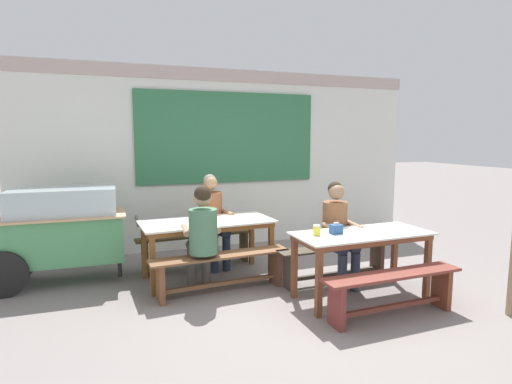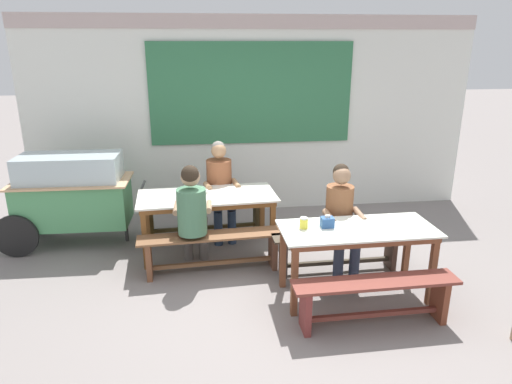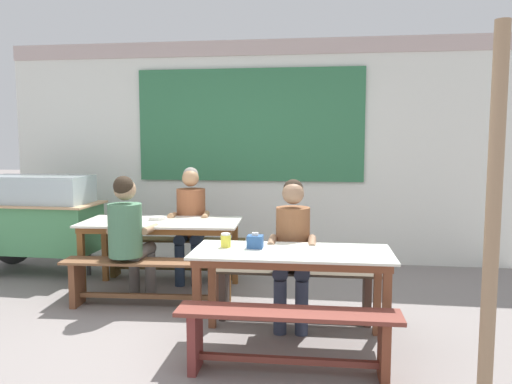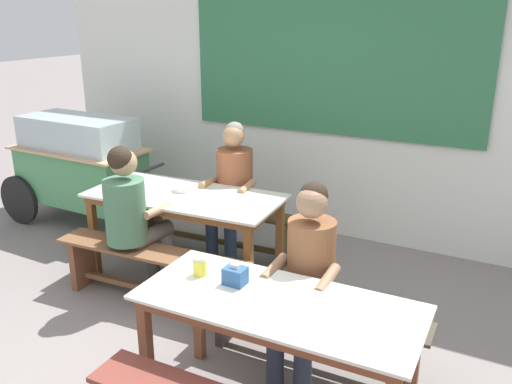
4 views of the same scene
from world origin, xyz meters
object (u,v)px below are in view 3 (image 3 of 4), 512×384
bench_far_back (174,252)px  dining_table_far (161,228)px  condiment_jar (226,240)px  soup_bowl (157,218)px  dining_table_near (292,261)px  wooden_support_post (492,227)px  food_cart (37,216)px  person_right_near_table (292,243)px  bench_near_back (294,288)px  person_center_facing (190,217)px  bench_far_front (148,276)px  bench_near_front (288,332)px  person_left_back_turned (129,231)px  tissue_box (255,242)px

bench_far_back → dining_table_far: bearing=-86.4°
condiment_jar → soup_bowl: condiment_jar is taller
dining_table_near → wooden_support_post: 1.57m
food_cart → person_right_near_table: 3.39m
food_cart → wooden_support_post: bearing=-31.0°
dining_table_far → bench_near_back: bearing=-25.3°
person_center_facing → soup_bowl: size_ratio=7.44×
soup_bowl → condiment_jar: bearing=-51.1°
person_center_facing → wooden_support_post: bearing=-46.7°
soup_bowl → food_cart: bearing=165.8°
bench_far_front → bench_near_front: bearing=-40.3°
bench_near_back → soup_bowl: 1.77m
food_cart → wooden_support_post: 5.11m
person_center_facing → food_cart: bearing=180.0°
dining_table_far → person_right_near_table: (1.44, -0.76, 0.04)m
dining_table_far → food_cart: (-1.71, 0.48, 0.01)m
person_center_facing → dining_table_far: bearing=-111.0°
person_center_facing → person_right_near_table: person_center_facing is taller
bench_near_back → soup_bowl: (-1.52, 0.76, 0.48)m
bench_near_front → person_center_facing: bearing=120.0°
dining_table_near → food_cart: (-3.18, 1.71, 0.02)m
bench_far_back → bench_far_front: size_ratio=1.00×
bench_near_front → soup_bowl: size_ratio=8.86×
person_left_back_turned → condiment_jar: size_ratio=11.20×
dining_table_far → dining_table_near: bearing=-39.8°
bench_near_front → person_left_back_turned: person_left_back_turned is taller
bench_near_front → person_center_facing: (-1.29, 2.24, 0.42)m
tissue_box → condiment_jar: size_ratio=1.10×
food_cart → tissue_box: size_ratio=14.25×
person_right_near_table → bench_near_back: bearing=77.9°
dining_table_near → bench_near_back: bearing=91.1°
food_cart → person_left_back_turned: (1.54, -0.96, 0.03)m
dining_table_near → soup_bowl: (-1.53, 1.29, 0.10)m
bench_far_front → bench_near_back: 1.43m
bench_far_front → food_cart: food_cart is taller
tissue_box → soup_bowl: size_ratio=0.72×
bench_near_front → soup_bowl: (-1.54, 1.83, 0.46)m
bench_far_front → soup_bowl: soup_bowl is taller
person_left_back_turned → condiment_jar: (1.10, -0.70, 0.08)m
bench_near_front → bench_near_back: bearing=91.1°
bench_near_back → person_center_facing: (-1.27, 1.17, 0.44)m
person_left_back_turned → person_right_near_table: (1.61, -0.29, -0.01)m
tissue_box → soup_bowl: 1.75m
soup_bowl → wooden_support_post: size_ratio=0.08×
tissue_box → condiment_jar: (-0.24, -0.00, 0.00)m
dining_table_near → bench_far_front: size_ratio=0.94×
bench_near_back → dining_table_near: bearing=-88.9°
condiment_jar → bench_near_back: bearing=42.2°
bench_near_front → tissue_box: size_ratio=12.26×
bench_near_front → soup_bowl: bearing=130.2°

